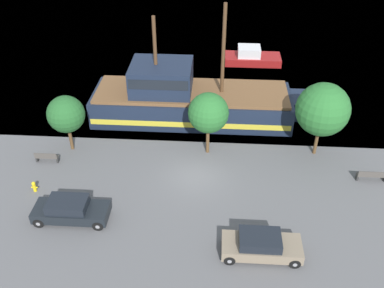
{
  "coord_description": "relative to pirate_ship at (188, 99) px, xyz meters",
  "views": [
    {
      "loc": [
        1.22,
        -22.94,
        18.83
      ],
      "look_at": [
        -0.39,
        2.0,
        1.2
      ],
      "focal_mm": 40.0,
      "sensor_mm": 36.0,
      "label": 1
    }
  ],
  "objects": [
    {
      "name": "tree_row_east",
      "position": [
        -8.36,
        -5.14,
        1.34
      ],
      "size": [
        2.69,
        2.69,
        4.36
      ],
      "color": "brown",
      "rests_on": "ground_plane"
    },
    {
      "name": "moored_boat_dockside",
      "position": [
        5.82,
        11.21,
        -1.03
      ],
      "size": [
        5.73,
        2.53,
        1.73
      ],
      "color": "maroon",
      "rests_on": "water_surface"
    },
    {
      "name": "tree_row_mideast",
      "position": [
        1.79,
        -4.91,
        1.71
      ],
      "size": [
        2.88,
        2.88,
        4.83
      ],
      "color": "brown",
      "rests_on": "ground_plane"
    },
    {
      "name": "ground_plane",
      "position": [
        1.08,
        -7.67,
        -1.67
      ],
      "size": [
        160.0,
        160.0,
        0.0
      ],
      "primitive_type": "plane",
      "color": "#5B5B5E"
    },
    {
      "name": "fire_hydrant",
      "position": [
        -9.42,
        -10.02,
        -1.26
      ],
      "size": [
        0.42,
        0.25,
        0.76
      ],
      "color": "yellow",
      "rests_on": "ground_plane"
    },
    {
      "name": "bench_promenade_west",
      "position": [
        -9.67,
        -6.89,
        -1.23
      ],
      "size": [
        1.63,
        0.45,
        0.85
      ],
      "color": "#4C4742",
      "rests_on": "ground_plane"
    },
    {
      "name": "tree_row_midwest",
      "position": [
        9.69,
        -4.54,
        2.07
      ],
      "size": [
        3.76,
        3.76,
        5.62
      ],
      "color": "brown",
      "rests_on": "ground_plane"
    },
    {
      "name": "parked_car_curb_front",
      "position": [
        5.07,
        -14.4,
        -0.95
      ],
      "size": [
        4.4,
        1.84,
        1.45
      ],
      "color": "#7F705B",
      "rests_on": "ground_plane"
    },
    {
      "name": "parked_car_curb_mid",
      "position": [
        -6.23,
        -12.38,
        -0.93
      ],
      "size": [
        4.52,
        1.82,
        1.49
      ],
      "color": "black",
      "rests_on": "ground_plane"
    },
    {
      "name": "pirate_ship",
      "position": [
        0.0,
        0.0,
        0.0
      ],
      "size": [
        17.38,
        5.06,
        9.57
      ],
      "color": "#192338",
      "rests_on": "water_surface"
    },
    {
      "name": "bench_promenade_east",
      "position": [
        13.0,
        -7.51,
        -1.22
      ],
      "size": [
        1.96,
        0.45,
        0.85
      ],
      "color": "#4C4742",
      "rests_on": "ground_plane"
    }
  ]
}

